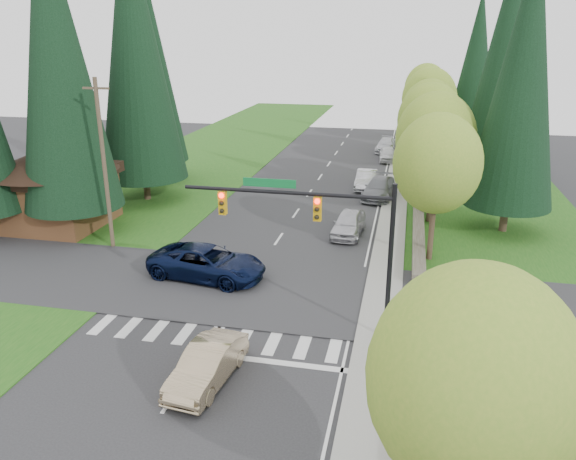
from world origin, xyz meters
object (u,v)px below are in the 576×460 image
(parked_car_a, at_px, (349,223))
(parked_car_d, at_px, (388,154))
(suv_navy, at_px, (207,263))
(parked_car_c, at_px, (366,180))
(sedan_champagne, at_px, (207,365))
(parked_car_b, at_px, (379,188))
(parked_car_e, at_px, (386,145))

(parked_car_a, relative_size, parked_car_d, 1.11)
(suv_navy, xyz_separation_m, parked_car_a, (6.52, 8.30, -0.10))
(parked_car_a, relative_size, parked_car_c, 0.99)
(sedan_champagne, distance_m, suv_navy, 9.49)
(parked_car_c, bearing_deg, parked_car_b, -63.82)
(suv_navy, bearing_deg, sedan_champagne, -151.89)
(parked_car_a, height_order, parked_car_d, parked_car_a)
(parked_car_c, relative_size, parked_car_e, 0.93)
(sedan_champagne, relative_size, parked_car_e, 0.90)
(parked_car_a, relative_size, parked_car_e, 0.92)
(suv_navy, xyz_separation_m, parked_car_b, (7.92, 17.44, -0.10))
(sedan_champagne, height_order, parked_car_b, parked_car_b)
(parked_car_a, bearing_deg, parked_car_d, 90.51)
(suv_navy, relative_size, parked_car_d, 1.55)
(suv_navy, xyz_separation_m, parked_car_c, (6.67, 20.07, -0.12))
(parked_car_e, bearing_deg, sedan_champagne, -91.21)
(sedan_champagne, bearing_deg, parked_car_a, 85.90)
(sedan_champagne, height_order, suv_navy, suv_navy)
(parked_car_e, bearing_deg, parked_car_d, -81.41)
(parked_car_c, height_order, parked_car_e, parked_car_c)
(parked_car_c, distance_m, parked_car_d, 11.18)
(parked_car_c, bearing_deg, parked_car_e, 87.72)
(parked_car_b, distance_m, parked_car_e, 18.60)
(parked_car_a, bearing_deg, parked_car_e, 91.88)
(parked_car_b, distance_m, parked_car_d, 13.74)
(suv_navy, distance_m, parked_car_c, 21.15)
(parked_car_d, bearing_deg, suv_navy, -108.02)
(sedan_champagne, bearing_deg, parked_car_b, 86.63)
(sedan_champagne, xyz_separation_m, parked_car_c, (3.45, 28.99, 0.02))
(parked_car_b, xyz_separation_m, parked_car_d, (0.00, 13.74, -0.08))
(parked_car_b, relative_size, parked_car_c, 1.16)
(suv_navy, height_order, parked_car_d, suv_navy)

